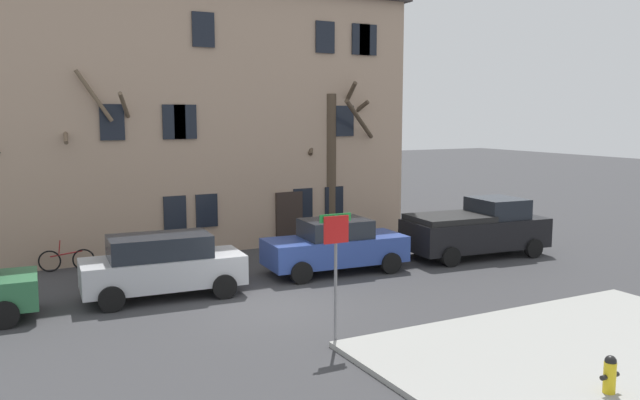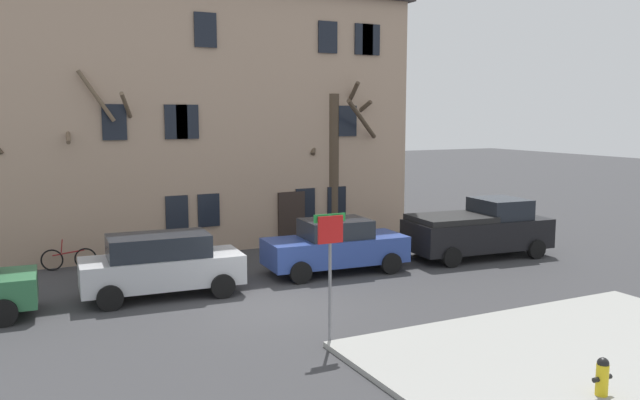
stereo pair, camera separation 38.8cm
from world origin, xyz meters
name	(u,v)px [view 1 (the left image)]	position (x,y,z in m)	size (l,w,h in m)	color
ground_plane	(274,306)	(0.00, 0.00, 0.00)	(120.00, 120.00, 0.00)	#38383A
sidewalk_slab	(612,363)	(4.48, -6.90, 0.06)	(9.22, 7.16, 0.12)	#999993
building_main	(195,93)	(1.22, 10.87, 5.95)	(15.95, 8.01, 11.73)	tan
tree_bare_mid	(94,155)	(-3.33, 7.45, 3.71)	(2.87, 2.86, 7.76)	brown
tree_bare_far	(332,160)	(5.67, 7.21, 3.25)	(2.90, 3.33, 6.33)	#4C3D2D
car_silver_wagon	(162,265)	(-2.38, 2.26, 0.91)	(4.49, 2.16, 1.76)	#B7BABF
car_blue_sedan	(335,246)	(3.25, 2.53, 0.86)	(4.65, 2.22, 1.73)	#2D4799
pickup_truck_black	(477,229)	(8.91, 2.29, 0.99)	(5.30, 2.64, 2.06)	black
fire_hydrant	(610,374)	(3.09, -7.93, 0.48)	(0.42, 0.22, 0.69)	gold
street_sign_pole	(336,254)	(0.07, -3.27, 2.05)	(0.76, 0.07, 2.93)	slate
bicycle_leaning	(67,260)	(-4.44, 6.66, 0.37)	(1.71, 0.47, 1.03)	black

